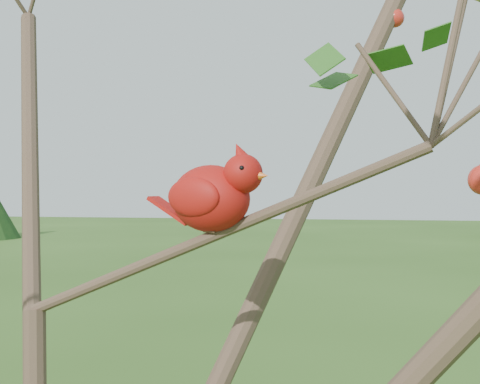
{
  "coord_description": "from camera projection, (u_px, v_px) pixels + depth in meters",
  "views": [
    {
      "loc": [
        0.47,
        -0.98,
        2.15
      ],
      "look_at": [
        0.29,
        0.06,
        2.14
      ],
      "focal_mm": 55.0,
      "sensor_mm": 36.0,
      "label": 1
    }
  ],
  "objects": [
    {
      "name": "crabapple_tree",
      "position": [
        44.0,
        204.0,
        1.01
      ],
      "size": [
        2.35,
        2.05,
        2.95
      ],
      "color": "#483227",
      "rests_on": "ground"
    },
    {
      "name": "cardinal",
      "position": [
        215.0,
        195.0,
        1.07
      ],
      "size": [
        0.2,
        0.13,
        0.14
      ],
      "rotation": [
        0.0,
        0.0,
        -0.37
      ],
      "color": "#A4150E",
      "rests_on": "ground"
    },
    {
      "name": "distant_trees",
      "position": [
        280.0,
        199.0,
        26.27
      ],
      "size": [
        38.08,
        10.98,
        3.42
      ],
      "color": "#483227",
      "rests_on": "ground"
    }
  ]
}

